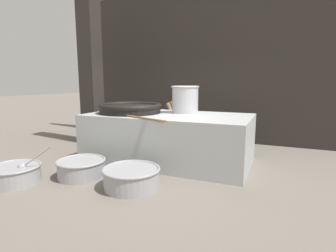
{
  "coord_description": "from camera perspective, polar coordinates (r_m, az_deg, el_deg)",
  "views": [
    {
      "loc": [
        2.26,
        -5.26,
        1.74
      ],
      "look_at": [
        0.0,
        0.0,
        0.79
      ],
      "focal_mm": 28.0,
      "sensor_mm": 36.0,
      "label": 1
    }
  ],
  "objects": [
    {
      "name": "ground_plane",
      "position": [
        5.99,
        0.0,
        -7.44
      ],
      "size": [
        60.0,
        60.0,
        0.0
      ],
      "primitive_type": "plane",
      "color": "slate"
    },
    {
      "name": "back_wall",
      "position": [
        8.14,
        7.27,
        12.84
      ],
      "size": [
        8.36,
        0.24,
        4.46
      ],
      "primitive_type": "cube",
      "color": "#2D2826",
      "rests_on": "ground_plane"
    },
    {
      "name": "support_pillar",
      "position": [
        7.81,
        -16.51,
        12.68
      ],
      "size": [
        0.48,
        0.48,
        4.46
      ],
      "primitive_type": "cube",
      "color": "#2D2826",
      "rests_on": "ground_plane"
    },
    {
      "name": "hearth_platform",
      "position": [
        5.86,
        0.0,
        -2.53
      ],
      "size": [
        3.55,
        1.85,
        1.05
      ],
      "color": "#B2B7B7",
      "rests_on": "ground_plane"
    },
    {
      "name": "giant_wok_near",
      "position": [
        6.09,
        -8.22,
        3.92
      ],
      "size": [
        1.45,
        1.45,
        0.22
      ],
      "color": "black",
      "rests_on": "hearth_platform"
    },
    {
      "name": "stock_pot",
      "position": [
        6.03,
        3.75,
        5.9
      ],
      "size": [
        0.64,
        0.64,
        0.62
      ],
      "color": "#B7B7BC",
      "rests_on": "hearth_platform"
    },
    {
      "name": "stirring_paddle",
      "position": [
        5.12,
        -6.26,
        1.85
      ],
      "size": [
        1.5,
        0.67,
        0.04
      ],
      "rotation": [
        0.0,
        0.0,
        -0.39
      ],
      "color": "brown",
      "rests_on": "hearth_platform"
    },
    {
      "name": "cook",
      "position": [
        7.02,
        1.74,
        1.75
      ],
      "size": [
        0.41,
        0.58,
        1.48
      ],
      "rotation": [
        0.0,
        0.0,
        3.37
      ],
      "color": "#8C6647",
      "rests_on": "ground_plane"
    },
    {
      "name": "prep_bowl_vegetables",
      "position": [
        5.36,
        -30.4,
        -8.87
      ],
      "size": [
        1.1,
        0.88,
        0.68
      ],
      "color": "#9E9EA3",
      "rests_on": "ground_plane"
    },
    {
      "name": "prep_bowl_meat",
      "position": [
        5.18,
        -18.34,
        -8.53
      ],
      "size": [
        0.89,
        0.89,
        0.33
      ],
      "color": "#9E9EA3",
      "rests_on": "ground_plane"
    },
    {
      "name": "prep_bowl_extra",
      "position": [
        4.48,
        -7.95,
        -10.87
      ],
      "size": [
        0.97,
        0.97,
        0.35
      ],
      "color": "#9E9EA3",
      "rests_on": "ground_plane"
    }
  ]
}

